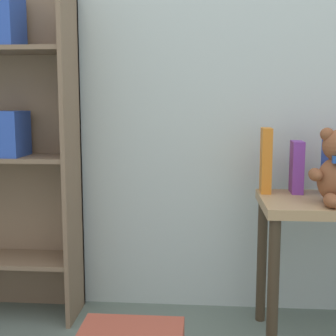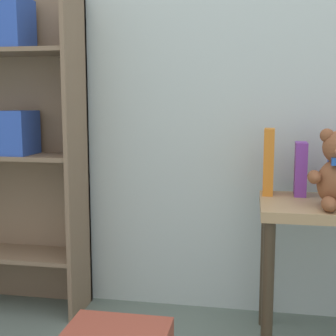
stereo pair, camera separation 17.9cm
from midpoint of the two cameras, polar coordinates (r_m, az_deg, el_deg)
wall_back at (r=2.06m, az=6.40°, el=17.53°), size 4.80×0.06×2.50m
display_table at (r=1.81m, az=16.93°, el=-6.91°), size 0.54×0.39×0.56m
book_standing_orange at (r=1.86m, az=9.17°, el=0.92°), size 0.04×0.11×0.25m
book_standing_purple at (r=1.87m, az=12.81°, el=0.10°), size 0.05×0.11×0.20m
book_standing_blue at (r=1.89m, az=16.43°, el=0.26°), size 0.03×0.13×0.22m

